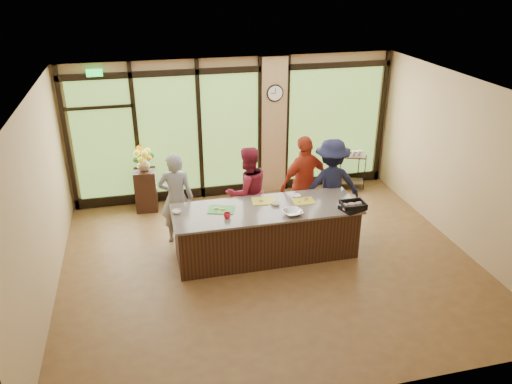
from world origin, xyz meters
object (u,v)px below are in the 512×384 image
island_base (266,232)px  flower_stand (146,190)px  roasting_pan (353,208)px  cook_left (176,198)px  bar_cart (350,166)px  cook_right (331,185)px

island_base → flower_stand: bearing=130.4°
roasting_pan → flower_stand: bearing=122.7°
cook_left → bar_cart: cook_left is taller
cook_right → bar_cart: 2.01m
island_base → cook_right: 1.68m
flower_stand → bar_cart: size_ratio=0.98×
cook_right → roasting_pan: 1.10m
cook_left → roasting_pan: bearing=166.3°
flower_stand → island_base: bearing=-45.4°
island_base → bar_cart: 3.47m
cook_right → flower_stand: cook_right is taller
roasting_pan → bar_cart: size_ratio=0.44×
island_base → cook_left: cook_left is taller
cook_left → roasting_pan: 3.13m
island_base → cook_left: (-1.45, 0.86, 0.43)m
roasting_pan → bar_cart: roasting_pan is taller
roasting_pan → bar_cart: bearing=48.6°
cook_right → roasting_pan: (-0.04, -1.10, 0.05)m
flower_stand → bar_cart: 4.54m
cook_right → roasting_pan: bearing=92.2°
cook_left → roasting_pan: (2.86, -1.26, 0.09)m
island_base → roasting_pan: 1.56m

